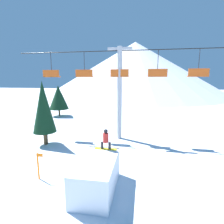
{
  "coord_description": "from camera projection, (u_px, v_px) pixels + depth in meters",
  "views": [
    {
      "loc": [
        3.41,
        -7.98,
        6.11
      ],
      "look_at": [
        1.06,
        5.49,
        3.57
      ],
      "focal_mm": 28.0,
      "sensor_mm": 36.0,
      "label": 1
    }
  ],
  "objects": [
    {
      "name": "pine_tree_far",
      "position": [
        59.0,
        97.0,
        29.28
      ],
      "size": [
        3.23,
        3.23,
        5.17
      ],
      "color": "#4C3823",
      "rests_on": "ground_plane"
    },
    {
      "name": "chairlift",
      "position": [
        120.0,
        85.0,
        17.53
      ],
      "size": [
        21.45,
        0.48,
        9.28
      ],
      "color": "#B2B2B7",
      "rests_on": "ground_plane"
    },
    {
      "name": "snowboarder",
      "position": [
        106.0,
        139.0,
        10.94
      ],
      "size": [
        1.39,
        0.35,
        1.31
      ],
      "color": "yellow",
      "rests_on": "snow_ramp"
    },
    {
      "name": "trail_marker",
      "position": [
        38.0,
        165.0,
        10.75
      ],
      "size": [
        0.41,
        0.1,
        1.71
      ],
      "color": "orange",
      "rests_on": "ground_plane"
    },
    {
      "name": "ground_plane",
      "position": [
        75.0,
        195.0,
        9.42
      ],
      "size": [
        220.0,
        220.0,
        0.0
      ],
      "primitive_type": "plane",
      "color": "white"
    },
    {
      "name": "snow_ramp",
      "position": [
        97.0,
        175.0,
        9.67
      ],
      "size": [
        2.04,
        3.77,
        1.77
      ],
      "color": "white",
      "rests_on": "ground_plane"
    },
    {
      "name": "pine_tree_near",
      "position": [
        43.0,
        107.0,
        16.14
      ],
      "size": [
        2.1,
        2.1,
        6.02
      ],
      "color": "#4C3823",
      "rests_on": "ground_plane"
    },
    {
      "name": "mountain_ridge",
      "position": [
        135.0,
        69.0,
        71.45
      ],
      "size": [
        70.53,
        70.53,
        20.93
      ],
      "color": "silver",
      "rests_on": "ground_plane"
    }
  ]
}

